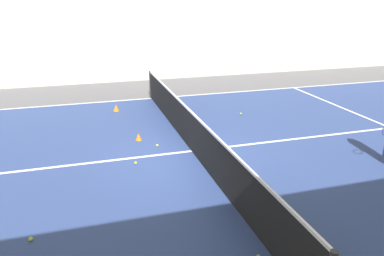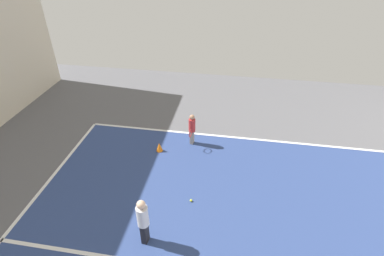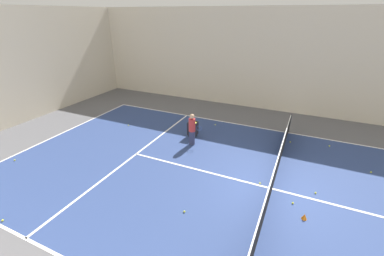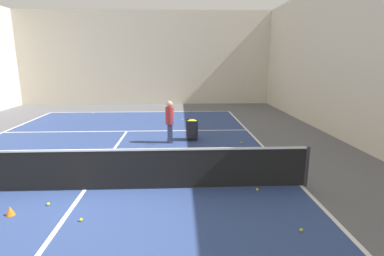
% 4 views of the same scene
% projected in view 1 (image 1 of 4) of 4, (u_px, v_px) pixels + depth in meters
% --- Properties ---
extents(ground_plane, '(34.01, 34.01, 0.00)m').
position_uv_depth(ground_plane, '(192.00, 151.00, 9.75)').
color(ground_plane, '#5B5B60').
extents(court_playing_area, '(11.16, 23.14, 0.00)m').
position_uv_depth(court_playing_area, '(192.00, 151.00, 9.75)').
color(court_playing_area, navy).
rests_on(court_playing_area, ground).
extents(line_sideline_left, '(0.10, 23.14, 0.00)m').
position_uv_depth(line_sideline_left, '(152.00, 98.00, 14.79)').
color(line_sideline_left, white).
rests_on(line_sideline_left, ground).
extents(line_centre_service, '(0.10, 12.73, 0.00)m').
position_uv_depth(line_centre_service, '(192.00, 151.00, 9.75)').
color(line_centre_service, white).
rests_on(line_centre_service, ground).
extents(hall_enclosure_left, '(0.15, 30.31, 6.61)m').
position_uv_depth(hall_enclosure_left, '(134.00, 8.00, 16.86)').
color(hall_enclosure_left, beige).
rests_on(hall_enclosure_left, ground).
extents(tennis_net, '(11.46, 0.10, 1.07)m').
position_uv_depth(tennis_net, '(192.00, 131.00, 9.56)').
color(tennis_net, '#2D2D33').
rests_on(tennis_net, ground).
extents(training_cone_0, '(0.21, 0.21, 0.23)m').
position_uv_depth(training_cone_0, '(116.00, 108.00, 13.13)').
color(training_cone_0, orange).
rests_on(training_cone_0, ground).
extents(training_cone_2, '(0.18, 0.18, 0.20)m').
position_uv_depth(training_cone_2, '(139.00, 137.00, 10.46)').
color(training_cone_2, orange).
rests_on(training_cone_2, ground).
extents(tennis_ball_1, '(0.07, 0.07, 0.07)m').
position_uv_depth(tennis_ball_1, '(31.00, 239.00, 6.16)').
color(tennis_ball_1, yellow).
rests_on(tennis_ball_1, ground).
extents(tennis_ball_2, '(0.07, 0.07, 0.07)m').
position_uv_depth(tennis_ball_2, '(136.00, 163.00, 8.98)').
color(tennis_ball_2, yellow).
rests_on(tennis_ball_2, ground).
extents(tennis_ball_3, '(0.07, 0.07, 0.07)m').
position_uv_depth(tennis_ball_3, '(211.00, 149.00, 9.77)').
color(tennis_ball_3, yellow).
rests_on(tennis_ball_3, ground).
extents(tennis_ball_5, '(0.07, 0.07, 0.07)m').
position_uv_depth(tennis_ball_5, '(322.00, 86.00, 16.72)').
color(tennis_ball_5, yellow).
rests_on(tennis_ball_5, ground).
extents(tennis_ball_7, '(0.07, 0.07, 0.07)m').
position_uv_depth(tennis_ball_7, '(241.00, 114.00, 12.74)').
color(tennis_ball_7, yellow).
rests_on(tennis_ball_7, ground).
extents(tennis_ball_12, '(0.07, 0.07, 0.07)m').
position_uv_depth(tennis_ball_12, '(157.00, 145.00, 10.04)').
color(tennis_ball_12, yellow).
rests_on(tennis_ball_12, ground).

